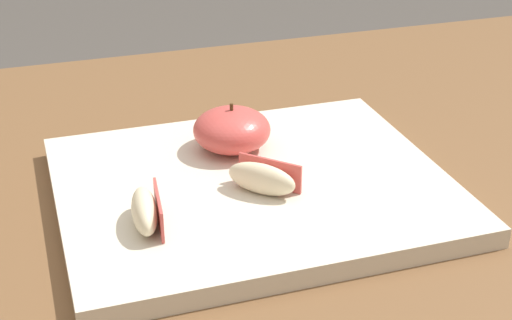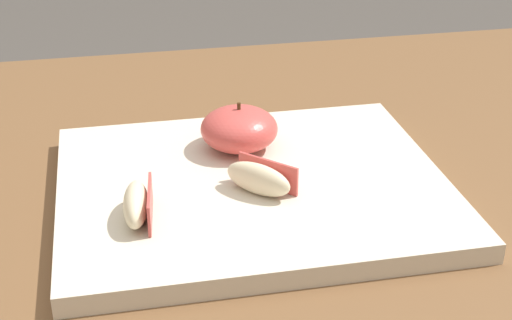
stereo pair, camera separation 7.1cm
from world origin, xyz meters
TOP-DOWN VIEW (x-y plane):
  - dining_table at (0.00, 0.00)m, footprint 1.35×0.84m
  - cutting_board at (0.00, -0.02)m, footprint 0.36×0.30m
  - apple_half_skin_up at (0.00, 0.05)m, footprint 0.08×0.08m
  - apple_wedge_left at (0.00, -0.04)m, footprint 0.06×0.06m
  - apple_wedge_near_knife at (-0.11, -0.07)m, footprint 0.03×0.07m

SIDE VIEW (x-z plane):
  - dining_table at x=0.00m, z-range 0.26..0.99m
  - cutting_board at x=0.00m, z-range 0.72..0.74m
  - apple_wedge_left at x=0.00m, z-range 0.74..0.77m
  - apple_wedge_near_knife at x=-0.11m, z-range 0.74..0.77m
  - apple_half_skin_up at x=0.00m, z-range 0.74..0.79m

